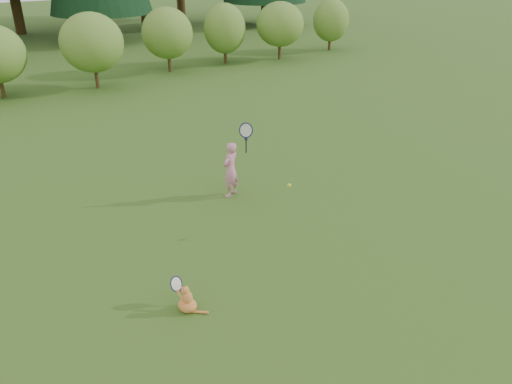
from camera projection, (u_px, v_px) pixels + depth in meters
ground at (273, 246)px, 8.91m from camera, size 100.00×100.00×0.00m
shrub_row at (53, 53)px, 17.78m from camera, size 28.00×3.00×2.80m
child at (231, 168)px, 10.47m from camera, size 0.69×0.46×1.80m
cat at (186, 298)px, 7.25m from camera, size 0.41×0.64×0.57m
tennis_ball at (289, 185)px, 9.02m from camera, size 0.07×0.07×0.07m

